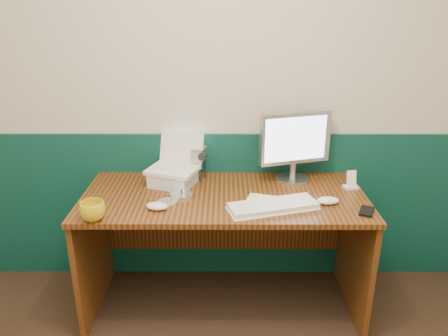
{
  "coord_description": "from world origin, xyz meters",
  "views": [
    {
      "loc": [
        0.11,
        -0.87,
        1.78
      ],
      "look_at": [
        0.1,
        1.23,
        0.97
      ],
      "focal_mm": 35.0,
      "sensor_mm": 36.0,
      "label": 1
    }
  ],
  "objects_px": {
    "keyboard": "(273,207)",
    "mug": "(93,211)",
    "laptop": "(172,153)",
    "camcorder": "(200,163)",
    "desk": "(224,252)",
    "monitor": "(294,146)"
  },
  "relations": [
    {
      "from": "laptop",
      "to": "mug",
      "type": "height_order",
      "value": "laptop"
    },
    {
      "from": "monitor",
      "to": "mug",
      "type": "height_order",
      "value": "monitor"
    },
    {
      "from": "mug",
      "to": "monitor",
      "type": "bearing_deg",
      "value": 26.22
    },
    {
      "from": "desk",
      "to": "camcorder",
      "type": "height_order",
      "value": "camcorder"
    },
    {
      "from": "camcorder",
      "to": "keyboard",
      "type": "bearing_deg",
      "value": -29.66
    },
    {
      "from": "keyboard",
      "to": "mug",
      "type": "bearing_deg",
      "value": 171.4
    },
    {
      "from": "laptop",
      "to": "keyboard",
      "type": "bearing_deg",
      "value": -9.94
    },
    {
      "from": "laptop",
      "to": "keyboard",
      "type": "height_order",
      "value": "laptop"
    },
    {
      "from": "keyboard",
      "to": "mug",
      "type": "relative_size",
      "value": 3.69
    },
    {
      "from": "keyboard",
      "to": "camcorder",
      "type": "distance_m",
      "value": 0.59
    },
    {
      "from": "monitor",
      "to": "keyboard",
      "type": "bearing_deg",
      "value": -128.37
    },
    {
      "from": "desk",
      "to": "mug",
      "type": "distance_m",
      "value": 0.84
    },
    {
      "from": "keyboard",
      "to": "monitor",
      "type": "bearing_deg",
      "value": 51.63
    },
    {
      "from": "desk",
      "to": "camcorder",
      "type": "xyz_separation_m",
      "value": [
        -0.15,
        0.24,
        0.48
      ]
    },
    {
      "from": "laptop",
      "to": "mug",
      "type": "bearing_deg",
      "value": -107.98
    },
    {
      "from": "camcorder",
      "to": "monitor",
      "type": "bearing_deg",
      "value": 14.32
    },
    {
      "from": "laptop",
      "to": "camcorder",
      "type": "xyz_separation_m",
      "value": [
        0.15,
        0.09,
        -0.1
      ]
    },
    {
      "from": "keyboard",
      "to": "camcorder",
      "type": "height_order",
      "value": "camcorder"
    },
    {
      "from": "desk",
      "to": "keyboard",
      "type": "distance_m",
      "value": 0.5
    },
    {
      "from": "monitor",
      "to": "mug",
      "type": "bearing_deg",
      "value": -170.35
    },
    {
      "from": "desk",
      "to": "keyboard",
      "type": "height_order",
      "value": "keyboard"
    },
    {
      "from": "desk",
      "to": "keyboard",
      "type": "bearing_deg",
      "value": -34.62
    }
  ]
}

